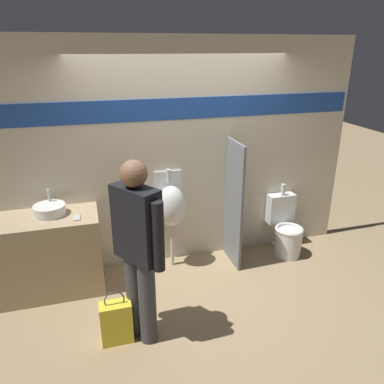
% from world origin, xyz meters
% --- Properties ---
extents(ground_plane, '(16.00, 16.00, 0.00)m').
position_xyz_m(ground_plane, '(0.00, 0.00, 0.00)').
color(ground_plane, '#997F5B').
extents(display_wall, '(4.34, 0.07, 2.70)m').
position_xyz_m(display_wall, '(0.00, 0.60, 1.36)').
color(display_wall, beige).
rests_on(display_wall, ground_plane).
extents(sink_counter, '(1.08, 0.59, 0.89)m').
position_xyz_m(sink_counter, '(-1.58, 0.28, 0.45)').
color(sink_counter, tan).
rests_on(sink_counter, ground_plane).
extents(sink_basin, '(0.33, 0.33, 0.25)m').
position_xyz_m(sink_basin, '(-1.53, 0.34, 0.95)').
color(sink_basin, silver).
rests_on(sink_basin, sink_counter).
extents(cell_phone, '(0.07, 0.14, 0.01)m').
position_xyz_m(cell_phone, '(-1.26, 0.16, 0.90)').
color(cell_phone, '#B7B7BC').
rests_on(cell_phone, sink_counter).
extents(divider_near_counter, '(0.03, 0.54, 1.56)m').
position_xyz_m(divider_near_counter, '(0.56, 0.30, 0.78)').
color(divider_near_counter, slate).
rests_on(divider_near_counter, ground_plane).
extents(urinal_near_counter, '(0.35, 0.33, 1.22)m').
position_xyz_m(urinal_near_counter, '(-0.19, 0.41, 0.80)').
color(urinal_near_counter, silver).
rests_on(urinal_near_counter, ground_plane).
extents(toilet, '(0.36, 0.53, 0.91)m').
position_xyz_m(toilet, '(1.32, 0.30, 0.32)').
color(toilet, silver).
rests_on(toilet, ground_plane).
extents(person_in_vest, '(0.41, 0.52, 1.74)m').
position_xyz_m(person_in_vest, '(-0.74, -0.73, 0.96)').
color(person_in_vest, '#3D3D42').
rests_on(person_in_vest, ground_plane).
extents(shopping_bag, '(0.29, 0.16, 0.54)m').
position_xyz_m(shopping_bag, '(-0.98, -0.73, 0.21)').
color(shopping_bag, yellow).
rests_on(shopping_bag, ground_plane).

